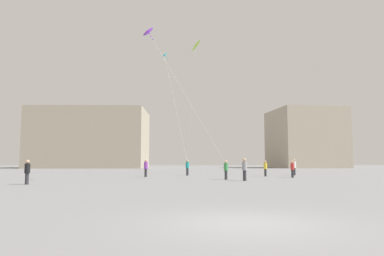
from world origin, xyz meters
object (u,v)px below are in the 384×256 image
object	(u,v)px
building_centre_hall	(305,139)
person_in_purple	(146,167)
person_in_teal	(187,167)
kite_violet_diamond	(149,33)
person_in_grey	(245,168)
kite_cyan_diamond	(165,58)
person_in_yellow	(265,168)
person_in_red	(292,168)
person_in_white	(294,166)
building_left_hall	(91,139)
person_in_black	(27,171)
kite_lime_diamond	(196,46)
person_in_green	(226,169)

from	to	relation	value
building_centre_hall	person_in_purple	bearing A→B (deg)	-126.48
person_in_teal	kite_violet_diamond	size ratio (longest dim) A/B	0.16
person_in_grey	building_centre_hall	bearing A→B (deg)	100.84
person_in_teal	kite_cyan_diamond	bearing A→B (deg)	75.98
person_in_grey	kite_cyan_diamond	distance (m)	22.88
person_in_yellow	person_in_red	xyz separation A→B (m)	(1.63, -3.20, -0.02)
building_centre_hall	person_in_teal	bearing A→B (deg)	-125.00
person_in_white	person_in_teal	distance (m)	11.83
person_in_grey	building_centre_hall	world-z (taller)	building_centre_hall
building_left_hall	building_centre_hall	size ratio (longest dim) A/B	1.68
person_in_yellow	person_in_grey	bearing A→B (deg)	140.15
kite_cyan_diamond	building_left_hall	distance (m)	49.25
person_in_red	building_centre_hall	distance (m)	60.32
person_in_black	building_left_hall	world-z (taller)	building_left_hall
person_in_grey	person_in_teal	bearing A→B (deg)	145.35
person_in_yellow	building_centre_hall	size ratio (longest dim) A/B	0.10
kite_lime_diamond	building_centre_hall	world-z (taller)	building_centre_hall
person_in_black	building_left_hall	distance (m)	66.49
building_left_hall	person_in_black	bearing A→B (deg)	-82.77
person_in_grey	person_in_purple	xyz separation A→B (m)	(-7.94, 7.97, -0.02)
kite_lime_diamond	kite_violet_diamond	xyz separation A→B (m)	(-4.55, -7.94, -1.77)
person_in_white	person_in_purple	world-z (taller)	person_in_white
kite_violet_diamond	building_centre_hall	world-z (taller)	building_centre_hall
building_left_hall	person_in_purple	bearing A→B (deg)	-74.05
person_in_green	building_left_hall	bearing A→B (deg)	-151.33
person_in_yellow	person_in_white	bearing A→B (deg)	-71.38
person_in_green	person_in_teal	size ratio (longest dim) A/B	0.93
person_in_red	kite_lime_diamond	distance (m)	15.63
person_in_yellow	person_in_red	bearing A→B (deg)	-166.21
person_in_purple	person_in_black	xyz separation A→B (m)	(-7.28, -11.06, -0.07)
person_in_yellow	kite_violet_diamond	size ratio (longest dim) A/B	0.15
person_in_yellow	person_in_purple	world-z (taller)	person_in_purple
person_in_black	building_left_hall	size ratio (longest dim) A/B	0.06
person_in_teal	person_in_green	bearing A→B (deg)	-111.17
person_in_white	kite_lime_diamond	distance (m)	17.01
person_in_red	kite_cyan_diamond	xyz separation A→B (m)	(-11.84, 12.00, 13.93)
kite_cyan_diamond	person_in_black	bearing A→B (deg)	-114.45
person_in_green	person_in_purple	distance (m)	9.07
person_in_white	kite_cyan_diamond	xyz separation A→B (m)	(-14.23, 6.30, 13.82)
building_left_hall	person_in_red	bearing A→B (deg)	-62.87
person_in_red	building_left_hall	distance (m)	64.77
person_in_yellow	person_in_white	world-z (taller)	person_in_white
person_in_green	person_in_yellow	distance (m)	8.30
building_left_hall	kite_lime_diamond	bearing A→B (deg)	-69.34
person_in_grey	person_in_black	xyz separation A→B (m)	(-15.21, -3.09, -0.08)
person_in_purple	kite_violet_diamond	size ratio (longest dim) A/B	0.16
person_in_green	building_left_hall	distance (m)	64.89
person_in_grey	person_in_yellow	bearing A→B (deg)	101.15
person_in_red	kite_violet_diamond	size ratio (longest dim) A/B	0.14
kite_violet_diamond	kite_lime_diamond	bearing A→B (deg)	60.19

